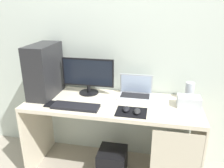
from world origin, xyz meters
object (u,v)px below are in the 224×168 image
at_px(speaker, 189,91).
at_px(subwoofer, 112,162).
at_px(mouse_right, 137,111).
at_px(projector, 189,101).
at_px(mouse_left, 126,109).
at_px(laptop, 135,92).
at_px(cell_phone, 50,104).
at_px(monitor, 88,76).
at_px(pc_tower, 45,70).
at_px(keyboard, 76,106).

bearing_deg(speaker, subwoofer, -158.81).
height_order(speaker, mouse_right, speaker).
bearing_deg(projector, mouse_left, -158.38).
relative_size(laptop, cell_phone, 2.47).
xyz_separation_m(speaker, mouse_right, (-0.46, -0.40, -0.06)).
xyz_separation_m(monitor, mouse_left, (0.43, -0.32, -0.17)).
bearing_deg(speaker, pc_tower, -173.26).
height_order(speaker, mouse_left, speaker).
bearing_deg(mouse_right, keyboard, 179.47).
bearing_deg(laptop, pc_tower, -171.19).
relative_size(projector, mouse_right, 2.08).
distance_m(pc_tower, mouse_left, 0.89).
xyz_separation_m(pc_tower, subwoofer, (0.69, -0.10, -0.89)).
bearing_deg(speaker, cell_phone, -163.53).
height_order(projector, mouse_right, projector).
bearing_deg(mouse_left, laptop, 83.24).
relative_size(cell_phone, subwoofer, 0.47).
relative_size(mouse_right, cell_phone, 0.74).
relative_size(laptop, projector, 1.60).
bearing_deg(monitor, subwoofer, -37.01).
bearing_deg(laptop, keyboard, -143.47).
bearing_deg(speaker, mouse_left, -146.10).
relative_size(projector, keyboard, 0.48).
distance_m(speaker, mouse_right, 0.61).
relative_size(monitor, speaker, 3.06).
xyz_separation_m(projector, subwoofer, (-0.67, -0.11, -0.69)).
bearing_deg(projector, subwoofer, -170.82).
distance_m(pc_tower, projector, 1.38).
relative_size(mouse_right, subwoofer, 0.35).
height_order(speaker, keyboard, speaker).
relative_size(mouse_left, mouse_right, 1.00).
height_order(projector, mouse_left, projector).
xyz_separation_m(projector, mouse_left, (-0.53, -0.21, -0.03)).
distance_m(keyboard, mouse_right, 0.54).
xyz_separation_m(monitor, laptop, (0.47, 0.02, -0.15)).
height_order(pc_tower, mouse_right, pc_tower).
bearing_deg(keyboard, cell_phone, 175.63).
height_order(monitor, subwoofer, monitor).
bearing_deg(projector, cell_phone, -170.30).
bearing_deg(keyboard, projector, 13.24).
relative_size(monitor, mouse_right, 5.45).
bearing_deg(subwoofer, mouse_left, -35.72).
distance_m(mouse_right, subwoofer, 0.71).
relative_size(monitor, mouse_left, 5.45).
bearing_deg(cell_phone, speaker, 16.47).
relative_size(projector, subwoofer, 0.73).
relative_size(keyboard, mouse_left, 4.38).
distance_m(laptop, mouse_right, 0.37).
xyz_separation_m(speaker, mouse_left, (-0.55, -0.37, -0.06)).
height_order(projector, keyboard, projector).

